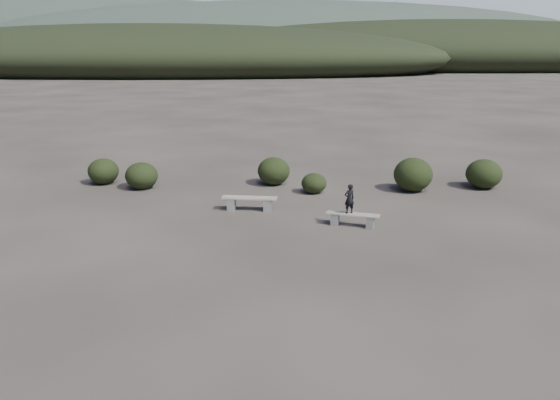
{
  "coord_description": "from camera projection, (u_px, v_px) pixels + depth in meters",
  "views": [
    {
      "loc": [
        -0.28,
        -11.46,
        5.43
      ],
      "look_at": [
        -0.37,
        3.5,
        1.1
      ],
      "focal_mm": 35.0,
      "sensor_mm": 36.0,
      "label": 1
    }
  ],
  "objects": [
    {
      "name": "ground",
      "position": [
        295.0,
        288.0,
        12.52
      ],
      "size": [
        1200.0,
        1200.0,
        0.0
      ],
      "primitive_type": "plane",
      "color": "#302A25",
      "rests_on": "ground"
    },
    {
      "name": "shrub_e",
      "position": [
        484.0,
        174.0,
        20.98
      ],
      "size": [
        1.36,
        1.36,
        1.13
      ],
      "primitive_type": "ellipsoid",
      "color": "black",
      "rests_on": "ground"
    },
    {
      "name": "shrub_b",
      "position": [
        274.0,
        171.0,
        21.53
      ],
      "size": [
        1.27,
        1.27,
        1.09
      ],
      "primitive_type": "ellipsoid",
      "color": "black",
      "rests_on": "ground"
    },
    {
      "name": "bench_right",
      "position": [
        353.0,
        218.0,
        16.69
      ],
      "size": [
        1.66,
        0.79,
        0.41
      ],
      "rotation": [
        0.0,
        0.0,
        -0.29
      ],
      "color": "#65625E",
      "rests_on": "ground"
    },
    {
      "name": "shrub_d",
      "position": [
        413.0,
        175.0,
        20.57
      ],
      "size": [
        1.45,
        1.45,
        1.27
      ],
      "primitive_type": "ellipsoid",
      "color": "black",
      "rests_on": "ground"
    },
    {
      "name": "shrub_a",
      "position": [
        142.0,
        176.0,
        20.94
      ],
      "size": [
        1.24,
        1.24,
        1.02
      ],
      "primitive_type": "ellipsoid",
      "color": "black",
      "rests_on": "ground"
    },
    {
      "name": "mountain_ridges",
      "position": [
        272.0,
        33.0,
        335.21
      ],
      "size": [
        500.0,
        400.0,
        56.0
      ],
      "color": "black",
      "rests_on": "ground"
    },
    {
      "name": "seated_person",
      "position": [
        349.0,
        199.0,
        16.55
      ],
      "size": [
        0.39,
        0.33,
        0.92
      ],
      "primitive_type": "imported",
      "rotation": [
        0.0,
        0.0,
        3.53
      ],
      "color": "black",
      "rests_on": "bench_right"
    },
    {
      "name": "bench_left",
      "position": [
        249.0,
        202.0,
        18.26
      ],
      "size": [
        1.87,
        0.55,
        0.46
      ],
      "rotation": [
        0.0,
        0.0,
        -0.09
      ],
      "color": "#65625E",
      "rests_on": "ground"
    },
    {
      "name": "shrub_f",
      "position": [
        103.0,
        171.0,
        21.67
      ],
      "size": [
        1.2,
        1.2,
        1.02
      ],
      "primitive_type": "ellipsoid",
      "color": "black",
      "rests_on": "ground"
    },
    {
      "name": "shrub_c",
      "position": [
        314.0,
        183.0,
        20.35
      ],
      "size": [
        0.94,
        0.94,
        0.75
      ],
      "primitive_type": "ellipsoid",
      "color": "black",
      "rests_on": "ground"
    }
  ]
}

